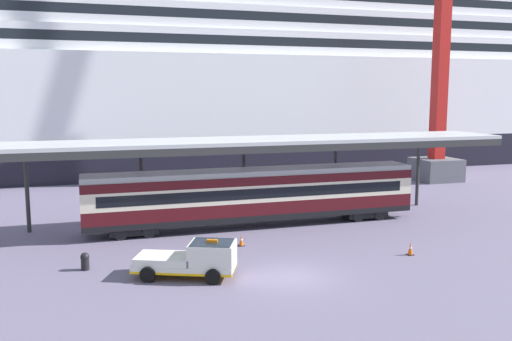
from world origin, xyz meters
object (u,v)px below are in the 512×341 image
object	(u,v)px
train_carriage	(255,194)
traffic_cone_mid	(410,249)
service_truck	(195,259)
traffic_cone_near	(241,241)
dockside_crane	(448,19)
quay_bollard	(85,261)
cruise_ship	(36,50)

from	to	relation	value
train_carriage	traffic_cone_mid	bearing A→B (deg)	-55.15
service_truck	traffic_cone_mid	size ratio (longest dim) A/B	7.25
service_truck	traffic_cone_near	distance (m)	6.29
traffic_cone_near	dockside_crane	distance (m)	37.39
train_carriage	dockside_crane	bearing A→B (deg)	28.49
service_truck	dockside_crane	bearing A→B (deg)	36.44
traffic_cone_near	quay_bollard	size ratio (longest dim) A/B	0.72
cruise_ship	service_truck	size ratio (longest dim) A/B	30.66
dockside_crane	service_truck	bearing A→B (deg)	-143.56
traffic_cone_near	dockside_crane	xyz separation A→B (m)	(27.82, 18.52, 16.77)
traffic_cone_near	quay_bollard	bearing A→B (deg)	-167.92
service_truck	quay_bollard	world-z (taller)	service_truck
service_truck	traffic_cone_mid	xyz separation A→B (m)	(12.86, 0.07, -0.61)
traffic_cone_near	quay_bollard	xyz separation A→B (m)	(-9.30, -1.99, 0.18)
traffic_cone_near	quay_bollard	world-z (taller)	quay_bollard
train_carriage	traffic_cone_near	size ratio (longest dim) A/B	34.31
dockside_crane	traffic_cone_near	bearing A→B (deg)	-146.35
cruise_ship	dockside_crane	world-z (taller)	dockside_crane
dockside_crane	quay_bollard	size ratio (longest dim) A/B	60.72
traffic_cone_near	dockside_crane	size ratio (longest dim) A/B	0.01
train_carriage	traffic_cone_mid	xyz separation A→B (m)	(6.63, -9.52, -1.93)
train_carriage	traffic_cone_mid	world-z (taller)	train_carriage
cruise_ship	dockside_crane	bearing A→B (deg)	-28.14
service_truck	quay_bollard	size ratio (longest dim) A/B	5.81
cruise_ship	quay_bollard	xyz separation A→B (m)	(5.04, -43.06, -14.11)
cruise_ship	traffic_cone_mid	xyz separation A→B (m)	(23.30, -45.89, -14.25)
cruise_ship	service_truck	bearing A→B (deg)	-77.19
dockside_crane	quay_bollard	xyz separation A→B (m)	(-37.12, -20.51, -16.59)
cruise_ship	traffic_cone_near	bearing A→B (deg)	-70.75
train_carriage	traffic_cone_near	xyz separation A→B (m)	(-2.34, -4.69, -1.97)
train_carriage	traffic_cone_mid	size ratio (longest dim) A/B	30.81
train_carriage	service_truck	world-z (taller)	train_carriage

